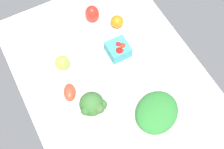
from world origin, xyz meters
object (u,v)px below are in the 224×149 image
heirloom_tomato_green (62,63)px  leafy_greens_clump (157,112)px  heirloom_tomato_orange (117,22)px  berry_basket (118,49)px  roma_tomato (70,92)px  bell_pepper_red (92,14)px  broccoli_head (93,105)px

heirloom_tomato_green → leafy_greens_clump: size_ratio=0.34×
heirloom_tomato_orange → leafy_greens_clump: (46.97, -7.29, 0.01)cm
berry_basket → roma_tomato: 29.01cm
bell_pepper_red → heirloom_tomato_green: (17.09, -23.01, -1.19)cm
broccoli_head → berry_basket: (-19.85, 22.34, -4.34)cm
broccoli_head → heirloom_tomato_green: size_ratio=1.91×
heirloom_tomato_orange → roma_tomato: (22.35, -34.58, -0.56)cm
broccoli_head → leafy_greens_clump: 26.01cm
broccoli_head → heirloom_tomato_orange: (-33.71, 29.20, -4.56)cm
heirloom_tomato_orange → heirloom_tomato_green: (8.42, -31.72, 0.21)cm
bell_pepper_red → broccoli_head: broccoli_head is taller
broccoli_head → bell_pepper_red: bearing=154.2°
bell_pepper_red → berry_basket: bell_pepper_red is taller
berry_basket → heirloom_tomato_orange: berry_basket is taller
heirloom_tomato_green → leafy_greens_clump: 45.65cm
berry_basket → heirloom_tomato_green: 25.45cm
berry_basket → bell_pepper_red: bearing=-175.3°
heirloom_tomato_green → roma_tomato: (13.94, -2.86, -0.78)cm
bell_pepper_red → heirloom_tomato_green: 28.69cm
broccoli_head → leafy_greens_clump: (13.27, 21.91, -4.56)cm
berry_basket → heirloom_tomato_green: size_ratio=1.42×
roma_tomato → broccoli_head: bearing=-133.1°
roma_tomato → berry_basket: bearing=-51.4°
roma_tomato → leafy_greens_clump: bearing=-110.5°
heirloom_tomato_green → leafy_greens_clump: (38.56, 24.43, -0.21)cm
heirloom_tomato_green → roma_tomato: heirloom_tomato_green is taller
broccoli_head → leafy_greens_clump: broccoli_head is taller
bell_pepper_red → heirloom_tomato_orange: (8.68, 8.71, -1.40)cm
heirloom_tomato_orange → heirloom_tomato_green: heirloom_tomato_green is taller
bell_pepper_red → berry_basket: bearing=4.7°
berry_basket → heirloom_tomato_green: (-5.44, -24.86, -0.01)cm
broccoli_head → heirloom_tomato_green: (-25.29, -2.52, -4.35)cm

